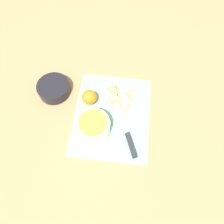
% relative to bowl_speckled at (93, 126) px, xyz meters
% --- Properties ---
extents(ground_plane, '(4.00, 4.00, 0.00)m').
position_rel_bowl_speckled_xyz_m(ground_plane, '(0.08, -0.07, -0.05)').
color(ground_plane, '#9E754C').
extents(cutting_board, '(0.43, 0.34, 0.01)m').
position_rel_bowl_speckled_xyz_m(cutting_board, '(0.08, -0.07, -0.05)').
color(cutting_board, '#75AD84').
rests_on(cutting_board, ground_plane).
extents(bowl_speckled, '(0.14, 0.14, 0.09)m').
position_rel_bowl_speckled_xyz_m(bowl_speckled, '(0.00, 0.00, 0.00)').
color(bowl_speckled, silver).
rests_on(bowl_speckled, cutting_board).
extents(bowl_dark, '(0.15, 0.15, 0.05)m').
position_rel_bowl_speckled_xyz_m(bowl_dark, '(0.18, 0.22, -0.02)').
color(bowl_dark, black).
rests_on(bowl_dark, ground_plane).
extents(knife, '(0.25, 0.12, 0.02)m').
position_rel_bowl_speckled_xyz_m(knife, '(-0.03, -0.16, -0.04)').
color(knife, '#232328').
rests_on(knife, cutting_board).
extents(orange_left, '(0.07, 0.07, 0.07)m').
position_rel_bowl_speckled_xyz_m(orange_left, '(0.15, 0.04, -0.01)').
color(orange_left, orange).
rests_on(orange_left, cutting_board).
extents(peel_pile, '(0.15, 0.14, 0.01)m').
position_rel_bowl_speckled_xyz_m(peel_pile, '(0.19, -0.09, -0.04)').
color(peel_pile, orange).
rests_on(peel_pile, cutting_board).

